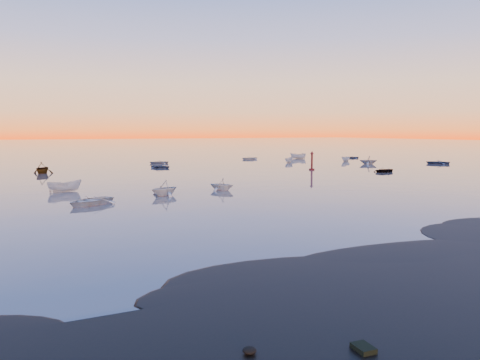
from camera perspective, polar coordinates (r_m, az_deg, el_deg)
ground at (r=122.69m, az=-15.59°, el=2.52°), size 600.00×600.00×0.00m
mud_lobes at (r=30.30m, az=22.23°, el=-7.74°), size 140.00×6.00×0.07m
moored_fleet at (r=77.05m, az=-9.21°, el=0.73°), size 124.00×58.00×1.20m
boat_near_center at (r=57.59m, az=-20.57°, el=-1.34°), size 1.65×3.83×1.32m
boat_near_right at (r=55.30m, az=-2.25°, el=-1.25°), size 3.37×3.08×1.11m
channel_marker at (r=84.87m, az=8.75°, el=2.16°), size 0.99×0.99×3.53m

